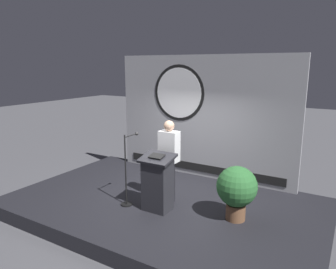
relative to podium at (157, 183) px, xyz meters
name	(u,v)px	position (x,y,z in m)	size (l,w,h in m)	color
ground_plane	(164,214)	(-0.12, 0.42, -0.86)	(40.00, 40.00, 0.00)	#4C4C51
stage_platform	(164,207)	(-0.12, 0.42, -0.71)	(6.40, 4.00, 0.30)	black
banner_display	(201,117)	(-0.15, 2.26, 0.98)	(4.75, 0.12, 3.06)	#9E9EA3
podium	(157,183)	(0.00, 0.00, 0.00)	(0.64, 0.50, 1.14)	#26262B
speaker_person	(169,161)	(-0.02, 0.48, 0.32)	(0.40, 0.26, 1.72)	black
microphone_stand	(128,180)	(-0.66, -0.10, -0.04)	(0.24, 0.55, 1.47)	black
potted_plant	(237,189)	(1.46, 0.40, 0.05)	(0.74, 0.74, 1.02)	brown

